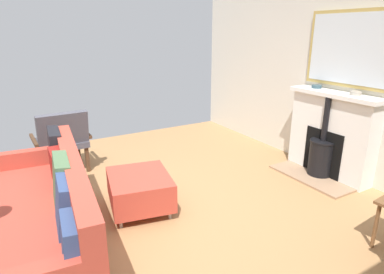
% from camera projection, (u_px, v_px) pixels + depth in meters
% --- Properties ---
extents(ground_plane, '(5.75, 5.71, 0.01)m').
position_uv_depth(ground_plane, '(128.00, 230.00, 3.09)').
color(ground_plane, '#A87A4C').
extents(wall_left, '(0.12, 5.71, 2.69)m').
position_uv_depth(wall_left, '(343.00, 68.00, 4.05)').
color(wall_left, beige).
rests_on(wall_left, ground).
extents(fireplace, '(0.64, 1.19, 1.08)m').
position_uv_depth(fireplace, '(329.00, 139.00, 4.13)').
color(fireplace, '#9E7A5B').
rests_on(fireplace, ground).
extents(mirror_over_mantel, '(0.04, 1.12, 0.89)m').
position_uv_depth(mirror_over_mantel, '(349.00, 49.00, 3.85)').
color(mirror_over_mantel, tan).
extents(mantel_bowl_near, '(0.13, 0.13, 0.04)m').
position_uv_depth(mantel_bowl_near, '(317.00, 86.00, 4.22)').
color(mantel_bowl_near, '#334C56').
rests_on(mantel_bowl_near, fireplace).
extents(mantel_bowl_far, '(0.13, 0.13, 0.04)m').
position_uv_depth(mantel_bowl_far, '(356.00, 93.00, 3.77)').
color(mantel_bowl_far, '#9E9384').
rests_on(mantel_bowl_far, fireplace).
extents(sofa, '(1.10, 2.18, 0.84)m').
position_uv_depth(sofa, '(37.00, 217.00, 2.64)').
color(sofa, '#B2B2B7').
rests_on(sofa, ground).
extents(ottoman, '(0.73, 0.81, 0.38)m').
position_uv_depth(ottoman, '(140.00, 189.00, 3.37)').
color(ottoman, '#B2B2B7').
rests_on(ottoman, ground).
extents(armchair_accent, '(0.70, 0.62, 0.85)m').
position_uv_depth(armchair_accent, '(62.00, 138.00, 4.20)').
color(armchair_accent, '#4C3321').
rests_on(armchair_accent, ground).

